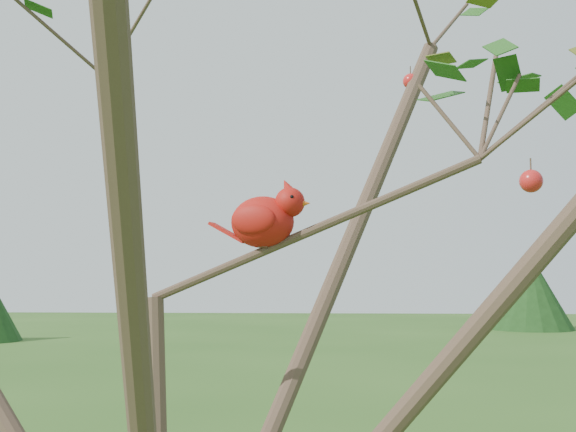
# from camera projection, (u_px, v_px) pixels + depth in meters

# --- Properties ---
(crabapple_tree) EXTENTS (2.35, 2.05, 2.95)m
(crabapple_tree) POSITION_uv_depth(u_px,v_px,m) (181.00, 200.00, 1.24)
(crabapple_tree) COLOR #463125
(crabapple_tree) RESTS_ON ground
(cardinal) EXTENTS (0.20, 0.12, 0.14)m
(cardinal) POSITION_uv_depth(u_px,v_px,m) (266.00, 219.00, 1.34)
(cardinal) COLOR #B8130F
(cardinal) RESTS_ON ground
(distant_trees) EXTENTS (43.58, 10.90, 2.99)m
(distant_trees) POSITION_uv_depth(u_px,v_px,m) (290.00, 298.00, 24.72)
(distant_trees) COLOR #463125
(distant_trees) RESTS_ON ground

